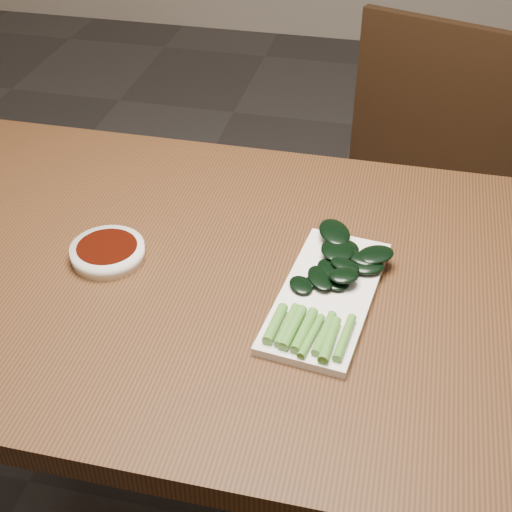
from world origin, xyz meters
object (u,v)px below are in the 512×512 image
object	(u,v)px
chair_far	(411,193)
table	(253,306)
serving_plate	(327,295)
sauce_bowl	(108,252)
gai_lan	(333,278)

from	to	relation	value
chair_far	table	bearing A→B (deg)	-90.95
chair_far	serving_plate	xyz separation A→B (m)	(-0.12, -0.75, 0.27)
table	serving_plate	world-z (taller)	serving_plate
sauce_bowl	chair_far	bearing A→B (deg)	56.14
chair_far	sauce_bowl	distance (m)	0.92
sauce_bowl	serving_plate	xyz separation A→B (m)	(0.37, -0.02, -0.01)
serving_plate	gai_lan	world-z (taller)	gai_lan
table	gai_lan	xyz separation A→B (m)	(0.13, -0.01, 0.10)
table	sauce_bowl	bearing A→B (deg)	-176.45
sauce_bowl	gai_lan	size ratio (longest dim) A/B	0.37
table	serving_plate	distance (m)	0.15
chair_far	gai_lan	world-z (taller)	chair_far
serving_plate	gai_lan	size ratio (longest dim) A/B	0.97
serving_plate	chair_far	bearing A→B (deg)	80.74
table	chair_far	size ratio (longest dim) A/B	1.57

